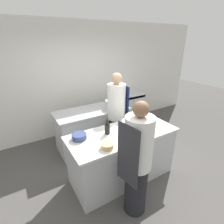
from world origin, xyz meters
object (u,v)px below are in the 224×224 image
Objects in this scene: bottle_olive_oil at (140,133)px; bottle_vinegar at (127,138)px; bowl_ceramic_blue at (129,123)px; bottle_wine at (128,130)px; bottle_cooking_oil at (107,128)px; cup at (130,128)px; stockpot at (112,104)px; bowl_mixing_large at (79,136)px; chef_at_stove at (116,115)px; chef_at_prep_near at (137,162)px; bowl_prep_small at (107,146)px; oven_range at (127,109)px.

bottle_vinegar is (-0.25, -0.01, -0.00)m from bottle_olive_oil.
bottle_wine is at bearing -128.38° from bowl_ceramic_blue.
bottle_cooking_oil reaches higher than cup.
bottle_olive_oil is 0.80× the size of stockpot.
bowl_mixing_large is at bearing 155.79° from bottle_wine.
bowl_mixing_large is 0.79× the size of stockpot.
bottle_vinegar is (-0.48, -1.03, 0.12)m from chef_at_stove.
chef_at_stove is 0.34m from stockpot.
chef_at_prep_near is 0.61m from bottle_wine.
bottle_vinegar reaches higher than bowl_prep_small.
bottle_cooking_oil is 1.26× the size of bowl_prep_small.
oven_range is 9.15× the size of cup.
bottle_wine is at bearing -33.46° from chef_at_prep_near.
bottle_olive_oil is at bearing -7.03° from chef_at_stove.
bottle_olive_oil reaches higher than bottle_vinegar.
bowl_prep_small is at bearing -60.49° from bowl_mixing_large.
chef_at_stove is 7.61× the size of bottle_olive_oil.
chef_at_stove reaches higher than bottle_vinegar.
chef_at_prep_near is 1.84m from stockpot.
bowl_ceramic_blue reaches higher than oven_range.
bowl_prep_small is (0.25, -0.44, -0.01)m from bowl_mixing_large.
bottle_cooking_oil is at bearing 60.06° from bowl_prep_small.
bottle_cooking_oil reaches higher than bowl_ceramic_blue.
bowl_prep_small is 0.83m from bowl_ceramic_blue.
chef_at_prep_near is at bearing -61.13° from bowl_mixing_large.
bottle_vinegar is at bearing -126.26° from oven_range.
bowl_mixing_large reaches higher than oven_range.
bottle_cooking_oil is (-0.10, 0.40, 0.00)m from bottle_vinegar.
bowl_ceramic_blue is at bearing -3.01° from chef_at_stove.
cup is (0.58, 0.23, 0.01)m from bowl_prep_small.
bottle_olive_oil is 0.49m from bowl_ceramic_blue.
chef_at_stove is 9.37× the size of bowl_prep_small.
bowl_mixing_large is at bearing 139.27° from bottle_vinegar.
chef_at_stove is 0.94m from bottle_wine.
bottle_cooking_oil is 1.02× the size of bowl_mixing_large.
bottle_olive_oil is 0.87× the size of bottle_wine.
oven_range is 4.05× the size of bottle_olive_oil.
chef_at_stove is at bearing -101.89° from stockpot.
bottle_olive_oil is 0.25m from bottle_vinegar.
bottle_cooking_oil is at bearing 160.57° from cup.
bottle_vinegar is at bearing -178.53° from bottle_olive_oil.
chef_at_prep_near is at bearing -110.33° from stockpot.
bottle_cooking_oil is at bearing -37.32° from chef_at_stove.
chef_at_stove is at bearing -135.25° from oven_range.
chef_at_prep_near is at bearing -89.16° from bottle_cooking_oil.
chef_at_prep_near is at bearing -119.88° from bowl_ceramic_blue.
chef_at_stove is at bearing 69.22° from bottle_wine.
bottle_cooking_oil is at bearing -134.32° from oven_range.
bottle_wine is 0.91× the size of stockpot.
oven_range is 0.55× the size of chef_at_prep_near.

